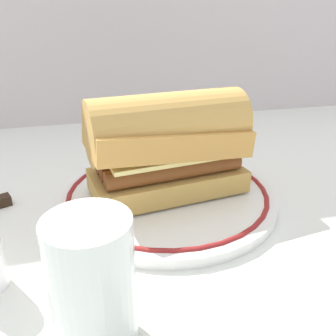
# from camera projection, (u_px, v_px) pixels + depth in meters

# --- Properties ---
(ground_plane) EXTENTS (1.50, 1.50, 0.00)m
(ground_plane) POSITION_uv_depth(u_px,v_px,m) (159.00, 201.00, 0.44)
(ground_plane) COLOR white
(plate) EXTENTS (0.27, 0.27, 0.01)m
(plate) POSITION_uv_depth(u_px,v_px,m) (168.00, 195.00, 0.44)
(plate) COLOR white
(plate) RESTS_ON ground_plane
(sausage_sandwich) EXTENTS (0.19, 0.11, 0.12)m
(sausage_sandwich) POSITION_uv_depth(u_px,v_px,m) (168.00, 144.00, 0.41)
(sausage_sandwich) COLOR tan
(sausage_sandwich) RESTS_ON plate
(drinking_glass) EXTENTS (0.06, 0.06, 0.10)m
(drinking_glass) POSITION_uv_depth(u_px,v_px,m) (94.00, 294.00, 0.24)
(drinking_glass) COLOR silver
(drinking_glass) RESTS_ON ground_plane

